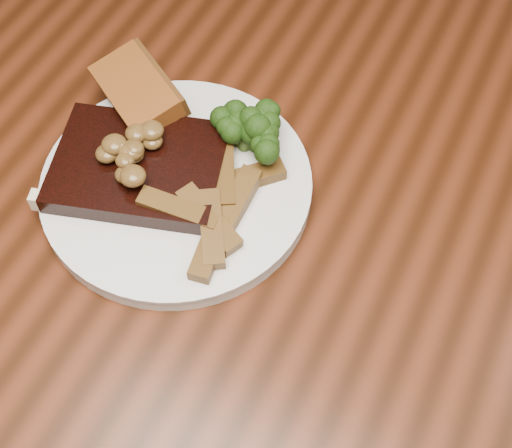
{
  "coord_description": "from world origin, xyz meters",
  "views": [
    {
      "loc": [
        0.13,
        -0.32,
        1.3
      ],
      "look_at": [
        -0.01,
        -0.02,
        0.78
      ],
      "focal_mm": 50.0,
      "sensor_mm": 36.0,
      "label": 1
    }
  ],
  "objects_px": {
    "steak": "(139,168)",
    "plate": "(177,186)",
    "garlic_bread": "(139,104)",
    "potato_wedges": "(224,207)",
    "dining_table": "(276,281)"
  },
  "relations": [
    {
      "from": "potato_wedges",
      "to": "dining_table",
      "type": "bearing_deg",
      "value": 11.38
    },
    {
      "from": "garlic_bread",
      "to": "steak",
      "type": "bearing_deg",
      "value": -26.9
    },
    {
      "from": "steak",
      "to": "plate",
      "type": "bearing_deg",
      "value": -5.05
    },
    {
      "from": "garlic_bread",
      "to": "potato_wedges",
      "type": "distance_m",
      "value": 0.15
    },
    {
      "from": "garlic_bread",
      "to": "dining_table",
      "type": "bearing_deg",
      "value": 12.89
    },
    {
      "from": "plate",
      "to": "garlic_bread",
      "type": "xyz_separation_m",
      "value": [
        -0.08,
        0.06,
        0.02
      ]
    },
    {
      "from": "dining_table",
      "to": "garlic_bread",
      "type": "relative_size",
      "value": 16.48
    },
    {
      "from": "plate",
      "to": "steak",
      "type": "relative_size",
      "value": 1.64
    },
    {
      "from": "plate",
      "to": "potato_wedges",
      "type": "bearing_deg",
      "value": -11.53
    },
    {
      "from": "dining_table",
      "to": "garlic_bread",
      "type": "distance_m",
      "value": 0.22
    },
    {
      "from": "dining_table",
      "to": "steak",
      "type": "height_order",
      "value": "steak"
    },
    {
      "from": "garlic_bread",
      "to": "potato_wedges",
      "type": "height_order",
      "value": "potato_wedges"
    },
    {
      "from": "potato_wedges",
      "to": "garlic_bread",
      "type": "bearing_deg",
      "value": 151.37
    },
    {
      "from": "plate",
      "to": "steak",
      "type": "xyz_separation_m",
      "value": [
        -0.03,
        -0.01,
        0.02
      ]
    },
    {
      "from": "plate",
      "to": "potato_wedges",
      "type": "distance_m",
      "value": 0.06
    }
  ]
}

